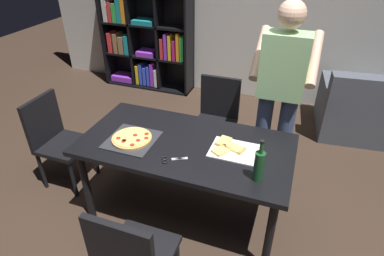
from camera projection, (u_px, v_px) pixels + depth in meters
ground_plane at (186, 210)px, 2.95m from camera, size 12.00×12.00×0.00m
dining_table at (186, 151)px, 2.60m from camera, size 1.68×0.86×0.75m
chair_near_camera at (132, 256)px, 1.95m from camera, size 0.42×0.42×0.90m
chair_far_side at (217, 115)px, 3.41m from camera, size 0.42×0.42×0.90m
chair_left_end at (56, 136)px, 3.06m from camera, size 0.42×0.42×0.90m
bookshelf at (144, 25)px, 4.79m from camera, size 1.40×0.35×1.95m
person_serving_pizza at (280, 90)px, 2.80m from camera, size 0.55×0.54×1.75m
pepperoni_pizza_on_tray at (132, 139)px, 2.58m from camera, size 0.38×0.38×0.04m
pizza_slices_on_towel at (231, 149)px, 2.47m from camera, size 0.36×0.29×0.03m
wine_bottle at (259, 165)px, 2.12m from camera, size 0.07×0.07×0.32m
kitchen_scissors at (170, 159)px, 2.36m from camera, size 0.20×0.13×0.01m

